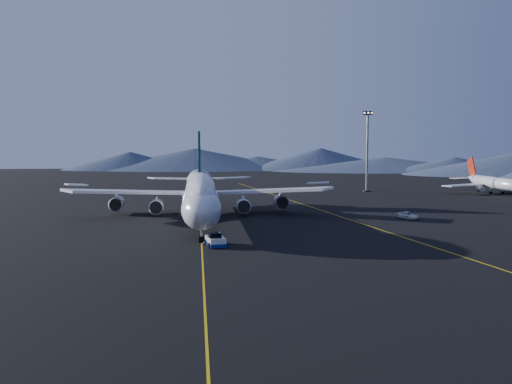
{
  "coord_description": "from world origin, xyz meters",
  "views": [
    {
      "loc": [
        -0.67,
        -119.01,
        16.36
      ],
      "look_at": [
        11.66,
        -0.44,
        6.0
      ],
      "focal_mm": 40.0,
      "sensor_mm": 36.0,
      "label": 1
    }
  ],
  "objects": [
    {
      "name": "second_jet",
      "position": [
        94.18,
        52.13,
        3.51
      ],
      "size": [
        36.05,
        40.73,
        11.59
      ],
      "rotation": [
        0.0,
        0.0,
        0.27
      ],
      "color": "silver",
      "rests_on": "ground"
    },
    {
      "name": "taxiway_line_side",
      "position": [
        30.0,
        10.0,
        0.01
      ],
      "size": [
        28.08,
        198.09,
        0.01
      ],
      "primitive_type": "cube",
      "rotation": [
        0.0,
        0.0,
        0.14
      ],
      "color": "#E8B70D",
      "rests_on": "ground"
    },
    {
      "name": "floodlight_mast",
      "position": [
        55.8,
        66.07,
        13.56
      ],
      "size": [
        3.31,
        2.48,
        26.76
      ],
      "rotation": [
        0.0,
        0.0,
        -0.36
      ],
      "color": "black",
      "rests_on": "ground"
    },
    {
      "name": "boeing_747",
      "position": [
        0.0,
        0.03,
        5.81
      ],
      "size": [
        59.62,
        72.43,
        19.37
      ],
      "color": "silver",
      "rests_on": "ground"
    },
    {
      "name": "ground",
      "position": [
        0.0,
        0.0,
        0.0
      ],
      "size": [
        500.0,
        500.0,
        0.0
      ],
      "primitive_type": "plane",
      "color": "black",
      "rests_on": "ground"
    },
    {
      "name": "pushback_tug",
      "position": [
        2.18,
        -29.5,
        0.71
      ],
      "size": [
        3.64,
        5.54,
        2.25
      ],
      "rotation": [
        0.0,
        0.0,
        0.17
      ],
      "color": "silver",
      "rests_on": "ground"
    },
    {
      "name": "taxiway_line_main",
      "position": [
        0.0,
        0.0,
        0.01
      ],
      "size": [
        0.25,
        220.0,
        0.01
      ],
      "primitive_type": "cube",
      "color": "#E8B70D",
      "rests_on": "ground"
    },
    {
      "name": "service_van",
      "position": [
        44.33,
        -1.6,
        0.75
      ],
      "size": [
        4.2,
        5.93,
        1.5
      ],
      "primitive_type": "imported",
      "rotation": [
        0.0,
        0.0,
        0.35
      ],
      "color": "white",
      "rests_on": "ground"
    }
  ]
}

